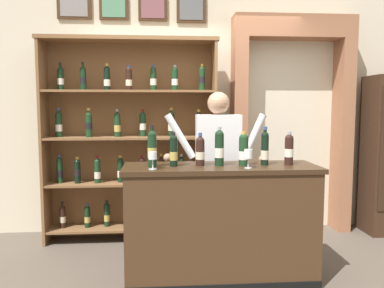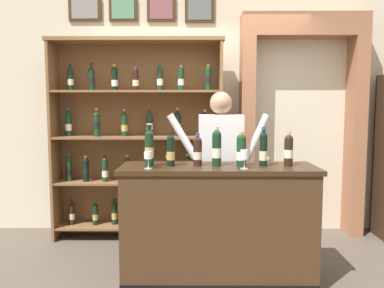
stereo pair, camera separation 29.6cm
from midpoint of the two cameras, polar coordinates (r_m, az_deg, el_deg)
name	(u,v)px [view 1 (the left image)]	position (r m, az deg, el deg)	size (l,w,h in m)	color
ground_plane	(199,281)	(3.55, -1.48, -19.61)	(14.00, 14.00, 0.02)	brown
back_wall	(187,85)	(4.73, -2.51, 8.71)	(12.00, 0.19, 3.51)	beige
wine_shelf	(131,136)	(4.38, -10.92, 1.22)	(1.92, 0.36, 2.23)	brown
archway_doorway	(289,112)	(4.80, 12.34, 4.56)	(1.42, 0.45, 2.54)	#9E6647
tasting_counter	(220,223)	(3.37, 1.66, -11.65)	(1.64, 0.55, 1.00)	#422B19
shopkeeper	(218,155)	(3.79, 1.63, -1.71)	(1.02, 0.22, 1.64)	#2D3347
tasting_bottle_brunello	(152,148)	(3.21, -8.54, -0.56)	(0.08, 0.08, 0.35)	black
tasting_bottle_riserva	(174,150)	(3.22, -5.36, -0.97)	(0.07, 0.07, 0.29)	black
tasting_bottle_super_tuscan	(200,151)	(3.25, -1.39, -1.02)	(0.08, 0.08, 0.28)	black
tasting_bottle_prosecco	(219,148)	(3.24, 1.45, -0.55)	(0.08, 0.08, 0.33)	black
tasting_bottle_chianti	(244,149)	(3.25, 5.04, -0.81)	(0.08, 0.08, 0.29)	#19381E
tasting_bottle_rosso	(265,148)	(3.31, 8.16, -0.60)	(0.07, 0.07, 0.33)	black
tasting_bottle_grappa	(289,149)	(3.36, 11.68, -0.74)	(0.07, 0.07, 0.29)	black
wine_glass_spare	(153,157)	(3.09, -8.57, -1.85)	(0.07, 0.07, 0.14)	silver
wine_glass_center	(248,155)	(3.12, 5.61, -1.65)	(0.07, 0.07, 0.16)	silver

